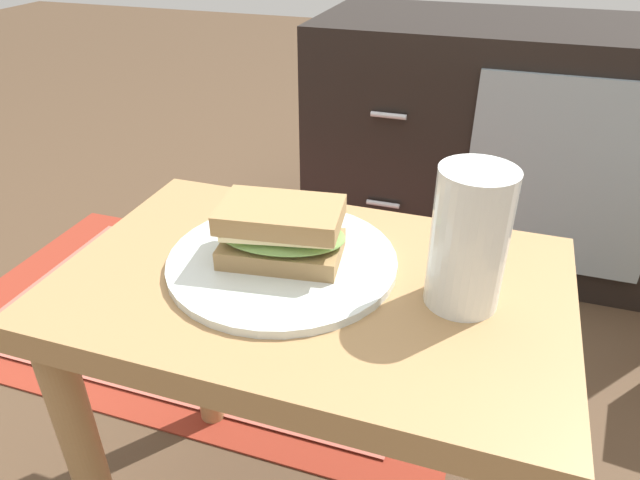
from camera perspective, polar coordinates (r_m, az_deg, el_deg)
name	(u,v)px	position (r m, az deg, el deg)	size (l,w,h in m)	color
side_table	(312,340)	(0.70, -0.79, -9.84)	(0.56, 0.36, 0.46)	#A37A4C
tv_cabinet	(509,143)	(1.54, 18.21, 9.15)	(0.96, 0.46, 0.58)	black
area_rug	(211,314)	(1.35, -10.78, -7.20)	(1.14, 0.65, 0.01)	maroon
plate	(282,261)	(0.66, -3.74, -2.05)	(0.26, 0.26, 0.01)	silver
sandwich_front	(281,232)	(0.64, -3.86, 0.78)	(0.15, 0.11, 0.07)	#9E7A4C
beer_glass	(469,240)	(0.58, 14.56, 0.01)	(0.08, 0.08, 0.15)	silver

